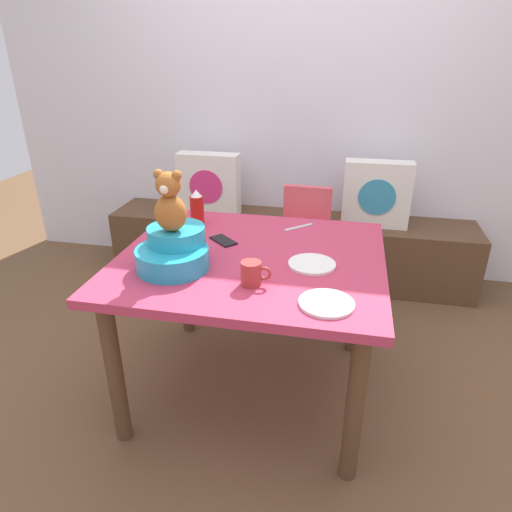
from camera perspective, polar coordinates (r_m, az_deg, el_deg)
name	(u,v)px	position (r m, az deg, el deg)	size (l,w,h in m)	color
ground_plane	(252,386)	(2.39, -0.51, -16.17)	(8.00, 8.00, 0.00)	brown
back_wall	(298,90)	(3.33, 5.39, 20.12)	(4.40, 0.10, 2.60)	silver
window_bench	(288,247)	(3.34, 4.10, 1.12)	(2.60, 0.44, 0.46)	brown
pillow_floral_left	(209,184)	(3.29, -5.99, 9.02)	(0.44, 0.15, 0.44)	white
pillow_floral_right	(377,194)	(3.14, 15.01, 7.57)	(0.44, 0.15, 0.44)	white
book_stack	(300,215)	(3.23, 5.61, 5.22)	(0.20, 0.14, 0.06)	#5041AD
dining_table	(251,276)	(2.03, -0.58, -2.51)	(1.15, 1.04, 0.74)	#B73351
highchair	(303,234)	(2.81, 6.02, 2.78)	(0.34, 0.46, 0.79)	#D84C59
infant_seat_teal	(174,251)	(1.89, -10.35, 0.68)	(0.30, 0.33, 0.16)	#229ABA
teddy_bear	(170,203)	(1.81, -10.85, 6.62)	(0.13, 0.12, 0.25)	#A25D26
ketchup_bottle	(197,208)	(2.33, -7.47, 6.01)	(0.07, 0.07, 0.18)	red
coffee_mug	(252,273)	(1.72, -0.53, -2.20)	(0.12, 0.08, 0.09)	#9E332D
dinner_plate_near	(326,303)	(1.63, 8.90, -5.93)	(0.20, 0.20, 0.01)	white
dinner_plate_far	(312,264)	(1.91, 7.09, -1.03)	(0.20, 0.20, 0.01)	white
cell_phone	(223,241)	(2.13, -4.16, 1.96)	(0.07, 0.14, 0.01)	black
table_fork	(299,227)	(2.30, 5.44, 3.66)	(0.02, 0.17, 0.01)	silver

